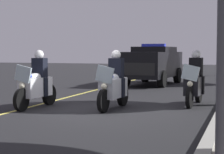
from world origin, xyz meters
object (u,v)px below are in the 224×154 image
police_motorcycle_lead_left (36,84)px  police_motorcycle_trailing (195,83)px  police_suv (153,63)px  police_motorcycle_lead_right (114,85)px

police_motorcycle_lead_left → police_motorcycle_trailing: bearing=115.3°
police_motorcycle_trailing → police_suv: size_ratio=0.43×
police_motorcycle_lead_right → police_motorcycle_trailing: 2.65m
police_motorcycle_lead_left → police_motorcycle_lead_right: bearing=102.9°
police_motorcycle_lead_right → police_suv: bearing=-174.7°
police_motorcycle_trailing → police_motorcycle_lead_left: bearing=-64.7°
police_motorcycle_lead_left → police_suv: (-9.39, 1.44, 0.37)m
police_motorcycle_lead_right → police_suv: size_ratio=0.43×
police_motorcycle_trailing → police_suv: bearing=-158.0°
police_motorcycle_lead_left → police_motorcycle_trailing: (-2.08, 4.39, 0.00)m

